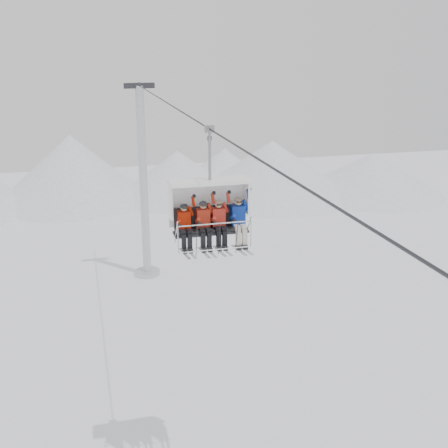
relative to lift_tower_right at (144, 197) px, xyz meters
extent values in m
cone|color=white|center=(-5.00, 22.00, -2.28)|extent=(16.00, 16.00, 7.00)
cone|color=white|center=(6.00, 21.00, -3.28)|extent=(14.00, 14.00, 5.00)
cone|color=white|center=(16.00, 19.00, -2.78)|extent=(18.00, 18.00, 6.00)
cone|color=white|center=(27.00, 17.00, -3.53)|extent=(16.00, 16.00, 4.50)
cone|color=white|center=(12.00, 24.00, -3.53)|extent=(12.00, 12.00, 4.50)
cylinder|color=silver|center=(0.00, 0.00, 0.87)|extent=(0.56, 0.56, 13.30)
cylinder|color=silver|center=(0.00, 0.00, -5.63)|extent=(1.80, 1.80, 0.30)
cube|color=#2B2C30|center=(0.00, 0.00, 7.52)|extent=(2.00, 0.35, 0.35)
cylinder|color=#2B2C30|center=(0.00, -22.00, 7.52)|extent=(0.06, 50.00, 0.06)
cube|color=black|center=(0.00, -20.25, 4.17)|extent=(2.41, 0.55, 0.10)
cube|color=black|center=(0.00, -19.99, 4.57)|extent=(2.41, 0.10, 0.70)
cube|color=#2B2C30|center=(0.00, -20.25, 4.08)|extent=(2.51, 0.60, 0.08)
cube|color=white|center=(0.00, -19.77, 5.01)|extent=(2.68, 0.10, 1.60)
cube|color=white|center=(0.00, -20.17, 5.81)|extent=(2.68, 0.90, 0.10)
cylinder|color=silver|center=(0.00, -20.80, 4.54)|extent=(2.45, 0.04, 0.04)
cylinder|color=silver|center=(0.00, -20.87, 3.67)|extent=(2.45, 0.04, 0.04)
cylinder|color=gray|center=(0.00, -20.15, 6.66)|extent=(0.10, 0.10, 1.71)
cube|color=gray|center=(0.00, -20.15, 7.52)|extent=(0.30, 0.18, 0.22)
cube|color=#AB1903|center=(-0.90, -20.21, 4.56)|extent=(0.42, 0.28, 0.61)
sphere|color=tan|center=(-0.90, -20.25, 4.99)|extent=(0.23, 0.23, 0.23)
cube|color=black|center=(-1.00, -20.65, 3.97)|extent=(0.14, 0.15, 0.49)
cube|color=black|center=(-0.80, -20.65, 3.97)|extent=(0.14, 0.15, 0.49)
cube|color=silver|center=(-1.00, -20.75, 3.59)|extent=(0.09, 1.69, 0.26)
cube|color=silver|center=(-0.80, -20.75, 3.59)|extent=(0.09, 1.69, 0.26)
cube|color=#A82613|center=(-0.26, -20.21, 4.57)|extent=(0.44, 0.29, 0.65)
sphere|color=tan|center=(-0.26, -20.25, 5.03)|extent=(0.24, 0.24, 0.24)
cube|color=black|center=(-0.36, -20.65, 3.96)|extent=(0.15, 0.15, 0.52)
cube|color=black|center=(-0.15, -20.65, 3.96)|extent=(0.15, 0.15, 0.52)
cube|color=silver|center=(-0.36, -20.75, 3.56)|extent=(0.10, 1.69, 0.26)
cube|color=silver|center=(-0.15, -20.75, 3.56)|extent=(0.10, 1.69, 0.26)
cube|color=red|center=(0.27, -20.21, 4.57)|extent=(0.44, 0.29, 0.64)
sphere|color=tan|center=(0.27, -20.25, 5.03)|extent=(0.24, 0.24, 0.24)
cube|color=black|center=(0.17, -20.65, 3.96)|extent=(0.15, 0.15, 0.52)
cube|color=black|center=(0.37, -20.65, 3.96)|extent=(0.15, 0.15, 0.52)
cube|color=silver|center=(0.17, -20.75, 3.56)|extent=(0.10, 1.69, 0.26)
cube|color=silver|center=(0.37, -20.75, 3.56)|extent=(0.10, 1.69, 0.26)
cube|color=#0F2E99|center=(0.95, -20.21, 4.59)|extent=(0.46, 0.31, 0.68)
sphere|color=tan|center=(0.95, -20.25, 5.07)|extent=(0.25, 0.25, 0.25)
cube|color=beige|center=(0.84, -20.65, 3.95)|extent=(0.15, 0.15, 0.55)
cube|color=beige|center=(1.06, -20.65, 3.95)|extent=(0.15, 0.15, 0.55)
cube|color=silver|center=(0.84, -20.75, 3.53)|extent=(0.10, 1.69, 0.26)
cube|color=silver|center=(1.06, -20.75, 3.53)|extent=(0.10, 1.69, 0.26)
camera|label=1|loc=(-4.06, -37.65, 10.11)|focal=45.00mm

